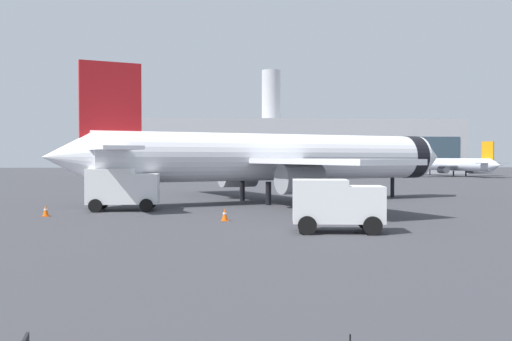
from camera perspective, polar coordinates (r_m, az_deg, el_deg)
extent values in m
cylinder|color=white|center=(47.46, 2.05, 1.34)|extent=(29.14, 15.08, 3.80)
cone|color=white|center=(56.94, 16.57, 1.28)|extent=(3.61, 4.26, 3.61)
cone|color=white|center=(42.23, -18.22, 1.27)|extent=(4.27, 4.39, 3.42)
cylinder|color=black|center=(55.47, 14.90, 1.29)|extent=(2.79, 4.12, 3.88)
cube|color=white|center=(54.24, -2.88, 1.02)|extent=(10.60, 16.61, 0.36)
cube|color=white|center=(40.04, 6.20, 0.90)|extent=(10.60, 16.61, 0.36)
cylinder|color=gray|center=(51.98, -1.79, -0.43)|extent=(3.80, 3.26, 2.20)
cylinder|color=gray|center=(42.21, 4.38, -0.84)|extent=(3.80, 3.26, 2.20)
cube|color=red|center=(42.92, -14.13, 6.11)|extent=(4.20, 2.03, 6.40)
cube|color=white|center=(45.81, -15.56, 2.04)|extent=(4.71, 6.54, 0.24)
cube|color=white|center=(39.54, -13.85, 2.17)|extent=(4.71, 6.54, 0.24)
cylinder|color=black|center=(54.25, 13.29, -1.66)|extent=(0.36, 0.36, 1.80)
cylinder|color=black|center=(48.80, -1.36, -1.95)|extent=(0.44, 0.44, 1.80)
cylinder|color=black|center=(44.49, 1.24, -2.27)|extent=(0.44, 0.44, 1.80)
cylinder|color=silver|center=(116.84, 19.05, 0.57)|extent=(8.11, 18.27, 2.34)
cone|color=silver|center=(124.53, 16.03, 0.63)|extent=(2.58, 2.11, 2.22)
cone|color=silver|center=(109.33, 22.57, 0.49)|extent=(2.63, 2.54, 2.11)
cylinder|color=black|center=(123.47, 16.41, 0.62)|extent=(2.54, 1.58, 2.39)
cube|color=silver|center=(113.18, 17.37, 0.46)|extent=(10.29, 5.95, 0.22)
cube|color=silver|center=(119.68, 21.02, 0.48)|extent=(10.29, 5.95, 0.22)
cylinder|color=gray|center=(114.18, 17.96, 0.07)|extent=(1.91, 2.30, 1.36)
cylinder|color=gray|center=(118.65, 20.47, 0.09)|extent=(1.91, 2.30, 1.36)
cube|color=orange|center=(110.70, 21.89, 1.65)|extent=(1.07, 2.64, 3.94)
cube|color=silver|center=(109.11, 21.25, 0.70)|extent=(4.02, 2.70, 0.15)
cube|color=silver|center=(111.86, 22.72, 0.70)|extent=(4.02, 2.70, 0.15)
cylinder|color=black|center=(122.54, 16.77, -0.19)|extent=(0.22, 0.22, 1.11)
cylinder|color=black|center=(114.97, 18.89, -0.30)|extent=(0.27, 0.27, 1.11)
cylinder|color=black|center=(116.93, 19.98, -0.28)|extent=(0.27, 0.27, 1.11)
cube|color=white|center=(40.61, -10.77, -1.77)|extent=(1.72, 2.23, 2.04)
cube|color=#1E232D|center=(40.52, -9.77, -1.09)|extent=(0.12, 1.98, 0.84)
cube|color=white|center=(40.93, -14.12, -1.51)|extent=(3.16, 2.26, 2.40)
cylinder|color=black|center=(41.81, -10.43, -3.14)|extent=(0.90, 0.24, 0.90)
cylinder|color=black|center=(39.53, -10.77, -3.40)|extent=(0.90, 0.24, 0.90)
cylinder|color=black|center=(42.29, -14.97, -3.11)|extent=(0.90, 0.24, 0.90)
cylinder|color=black|center=(40.03, -15.57, -3.37)|extent=(0.90, 0.24, 0.90)
cube|color=white|center=(28.82, 10.69, -3.28)|extent=(1.96, 2.18, 1.78)
cube|color=#1E232D|center=(28.90, 12.16, -2.44)|extent=(0.27, 1.80, 0.74)
cube|color=white|center=(28.58, 6.31, -2.99)|extent=(2.84, 2.27, 2.10)
cylinder|color=black|center=(29.97, 10.82, -4.91)|extent=(0.92, 0.32, 0.90)
cylinder|color=black|center=(27.91, 11.43, -5.37)|extent=(0.92, 0.32, 0.90)
cylinder|color=black|center=(29.69, 4.90, -4.95)|extent=(0.92, 0.32, 0.90)
cylinder|color=black|center=(27.61, 5.07, -5.42)|extent=(0.92, 0.32, 0.90)
cube|color=#F2590C|center=(38.38, -20.01, -4.24)|extent=(0.44, 0.44, 0.04)
cone|color=#F2590C|center=(38.34, -20.02, -3.69)|extent=(0.36, 0.36, 0.70)
cylinder|color=white|center=(38.34, -20.02, -3.64)|extent=(0.23, 0.23, 0.10)
cube|color=#F2590C|center=(33.63, -3.09, -4.94)|extent=(0.44, 0.44, 0.04)
cone|color=#F2590C|center=(33.60, -3.09, -4.31)|extent=(0.36, 0.36, 0.70)
cylinder|color=white|center=(33.59, -3.09, -4.25)|extent=(0.23, 0.23, 0.10)
cube|color=#F2590C|center=(44.24, -14.84, -3.48)|extent=(0.44, 0.44, 0.04)
cone|color=#F2590C|center=(44.22, -14.84, -3.08)|extent=(0.36, 0.36, 0.57)
cylinder|color=white|center=(44.22, -14.84, -3.04)|extent=(0.23, 0.23, 0.10)
cube|color=#B2B2B7|center=(136.99, 2.27, 2.33)|extent=(82.18, 23.05, 12.13)
cube|color=#334756|center=(125.46, 2.80, 2.14)|extent=(78.07, 0.10, 5.46)
cylinder|color=#B2B2B7|center=(137.55, 1.50, 7.36)|extent=(4.40, 4.40, 12.00)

